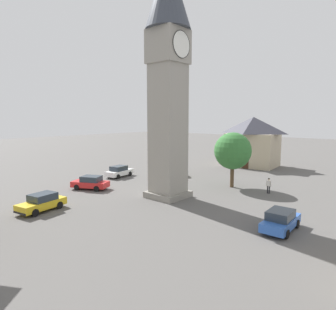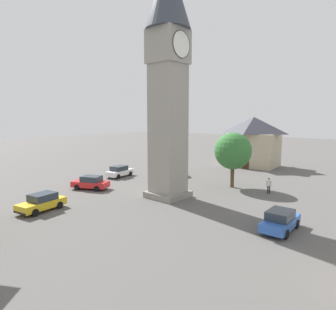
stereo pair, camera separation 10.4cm
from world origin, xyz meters
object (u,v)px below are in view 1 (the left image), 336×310
object	(u,v)px
car_blue_kerb	(119,171)
tree	(233,151)
car_silver_kerb	(281,220)
car_black_far	(176,170)
car_red_corner	(42,202)
clock_tower	(168,58)
car_white_side	(90,183)
building_shop_left	(253,141)
pedestrian	(269,184)

from	to	relation	value
car_blue_kerb	tree	distance (m)	15.76
car_silver_kerb	car_black_far	xyz separation A→B (m)	(10.99, 18.87, 0.00)
car_silver_kerb	car_red_corner	size ratio (longest dim) A/B	0.96
clock_tower	car_blue_kerb	distance (m)	17.96
car_white_side	car_black_far	world-z (taller)	same
car_black_far	clock_tower	bearing A→B (deg)	-144.52
car_blue_kerb	car_white_side	size ratio (longest dim) A/B	0.98
building_shop_left	car_silver_kerb	bearing A→B (deg)	-150.60
car_white_side	building_shop_left	bearing A→B (deg)	-13.72
tree	car_blue_kerb	bearing A→B (deg)	108.46
car_black_far	tree	bearing A→B (deg)	-98.15
car_silver_kerb	car_blue_kerb	bearing A→B (deg)	78.73
car_red_corner	tree	xyz separation A→B (m)	(18.86, -8.07, 3.49)
car_white_side	car_black_far	xyz separation A→B (m)	(12.91, -1.97, 0.00)
clock_tower	car_blue_kerb	world-z (taller)	clock_tower
pedestrian	car_blue_kerb	bearing A→B (deg)	104.36
car_red_corner	car_white_side	bearing A→B (deg)	25.51
pedestrian	clock_tower	bearing A→B (deg)	138.92
car_red_corner	car_black_far	size ratio (longest dim) A/B	1.00
car_black_far	car_blue_kerb	bearing A→B (deg)	141.33
car_silver_kerb	building_shop_left	size ratio (longest dim) A/B	0.49
car_silver_kerb	building_shop_left	xyz separation A→B (m)	(25.23, 14.22, 3.42)
building_shop_left	car_black_far	bearing A→B (deg)	161.90
car_red_corner	car_black_far	distance (m)	20.29
car_blue_kerb	tree	bearing A→B (deg)	-71.54
car_silver_kerb	building_shop_left	distance (m)	29.16
pedestrian	building_shop_left	distance (m)	18.47
car_silver_kerb	tree	bearing A→B (deg)	43.99
car_blue_kerb	car_red_corner	distance (m)	15.43
car_silver_kerb	car_white_side	size ratio (longest dim) A/B	0.94
car_silver_kerb	car_red_corner	xyz separation A→B (m)	(-9.23, 17.36, 0.00)
car_black_far	tree	xyz separation A→B (m)	(-1.37, -9.58, 3.49)
clock_tower	pedestrian	size ratio (longest dim) A/B	13.97
car_silver_kerb	tree	world-z (taller)	tree
car_black_far	pedestrian	world-z (taller)	pedestrian
tree	car_red_corner	bearing A→B (deg)	156.83
building_shop_left	car_white_side	bearing A→B (deg)	166.28
pedestrian	car_silver_kerb	bearing A→B (deg)	-153.10
car_silver_kerb	car_black_far	size ratio (longest dim) A/B	0.96
car_white_side	tree	xyz separation A→B (m)	(11.54, -11.56, 3.49)
tree	building_shop_left	xyz separation A→B (m)	(15.61, 4.93, -0.07)
car_red_corner	car_blue_kerb	bearing A→B (deg)	24.95
car_black_far	pedestrian	size ratio (longest dim) A/B	2.58
clock_tower	car_red_corner	xyz separation A→B (m)	(-10.64, 5.32, -13.09)
car_blue_kerb	car_silver_kerb	xyz separation A→B (m)	(-4.76, -23.87, 0.00)
tree	car_black_far	bearing A→B (deg)	81.85
clock_tower	tree	distance (m)	12.93
car_red_corner	pedestrian	world-z (taller)	pedestrian
car_blue_kerb	pedestrian	world-z (taller)	pedestrian
car_silver_kerb	car_black_far	world-z (taller)	same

